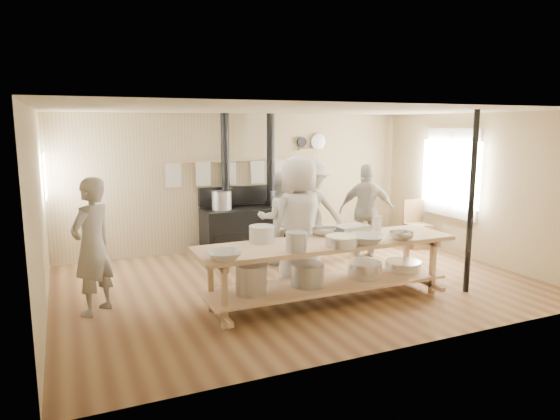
{
  "coord_description": "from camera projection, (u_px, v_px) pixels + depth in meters",
  "views": [
    {
      "loc": [
        -3.21,
        -6.61,
        2.39
      ],
      "look_at": [
        -0.22,
        0.2,
        1.12
      ],
      "focal_mm": 32.0,
      "sensor_mm": 36.0,
      "label": 1
    }
  ],
  "objects": [
    {
      "name": "support_post",
      "position": [
        471.0,
        203.0,
        7.02
      ],
      "size": [
        0.08,
        0.08,
        2.6
      ],
      "primitive_type": "cylinder",
      "color": "black",
      "rests_on": "ground"
    },
    {
      "name": "window_right",
      "position": [
        452.0,
        173.0,
        9.31
      ],
      "size": [
        0.09,
        1.5,
        1.65
      ],
      "color": "beige",
      "rests_on": "ground"
    },
    {
      "name": "cook_right",
      "position": [
        367.0,
        211.0,
        9.07
      ],
      "size": [
        1.07,
        0.81,
        1.7
      ],
      "primitive_type": "imported",
      "rotation": [
        0.0,
        0.0,
        2.68
      ],
      "color": "#A59E92",
      "rests_on": "ground"
    },
    {
      "name": "bucket_galv",
      "position": [
        296.0,
        242.0,
        6.12
      ],
      "size": [
        0.29,
        0.29,
        0.24
      ],
      "primitive_type": "cylinder",
      "rotation": [
        0.0,
        0.0,
        -0.1
      ],
      "color": "gray",
      "rests_on": "prep_table"
    },
    {
      "name": "cook_far_left",
      "position": [
        92.0,
        246.0,
        6.29
      ],
      "size": [
        0.75,
        0.75,
        1.75
      ],
      "primitive_type": "imported",
      "rotation": [
        0.0,
        0.0,
        3.91
      ],
      "color": "#A59E92",
      "rests_on": "ground"
    },
    {
      "name": "cook_left",
      "position": [
        280.0,
        218.0,
        8.59
      ],
      "size": [
        0.89,
        0.76,
        1.6
      ],
      "primitive_type": "imported",
      "rotation": [
        0.0,
        0.0,
        2.93
      ],
      "color": "#A59E92",
      "rests_on": "ground"
    },
    {
      "name": "bowl_steel_a",
      "position": [
        324.0,
        232.0,
        7.03
      ],
      "size": [
        0.49,
        0.49,
        0.11
      ],
      "primitive_type": "imported",
      "rotation": [
        0.0,
        0.0,
        0.8
      ],
      "color": "silver",
      "rests_on": "prep_table"
    },
    {
      "name": "pitcher",
      "position": [
        377.0,
        223.0,
        7.37
      ],
      "size": [
        0.17,
        0.17,
        0.21
      ],
      "primitive_type": "cylinder",
      "rotation": [
        0.0,
        0.0,
        0.32
      ],
      "color": "silver",
      "rests_on": "prep_table"
    },
    {
      "name": "bowl_white_a",
      "position": [
        224.0,
        255.0,
        5.77
      ],
      "size": [
        0.44,
        0.44,
        0.1
      ],
      "primitive_type": "imported",
      "rotation": [
        0.0,
        0.0,
        -0.09
      ],
      "color": "silver",
      "rests_on": "prep_table"
    },
    {
      "name": "mixing_bowl_large",
      "position": [
        342.0,
        241.0,
        6.39
      ],
      "size": [
        0.49,
        0.49,
        0.14
      ],
      "primitive_type": "cylinder",
      "rotation": [
        0.0,
        0.0,
        -0.16
      ],
      "color": "silver",
      "rests_on": "prep_table"
    },
    {
      "name": "prep_table",
      "position": [
        327.0,
        265.0,
        6.74
      ],
      "size": [
        3.6,
        0.9,
        0.85
      ],
      "color": "tan",
      "rests_on": "ground"
    },
    {
      "name": "towel_rail",
      "position": [
        244.0,
        168.0,
        9.55
      ],
      "size": [
        3.0,
        0.04,
        0.47
      ],
      "color": "tan",
      "rests_on": "ground"
    },
    {
      "name": "chair",
      "position": [
        417.0,
        233.0,
        9.86
      ],
      "size": [
        0.47,
        0.47,
        0.93
      ],
      "rotation": [
        0.0,
        0.0,
        -0.1
      ],
      "color": "brown",
      "rests_on": "ground"
    },
    {
      "name": "deep_bowl_enamel",
      "position": [
        262.0,
        234.0,
        6.64
      ],
      "size": [
        0.42,
        0.42,
        0.21
      ],
      "primitive_type": "cylinder",
      "rotation": [
        0.0,
        0.0,
        0.26
      ],
      "color": "silver",
      "rests_on": "prep_table"
    },
    {
      "name": "cook_center",
      "position": [
        299.0,
        223.0,
        7.23
      ],
      "size": [
        1.08,
        0.83,
        1.96
      ],
      "primitive_type": "imported",
      "rotation": [
        0.0,
        0.0,
        3.38
      ],
      "color": "#A59E92",
      "rests_on": "ground"
    },
    {
      "name": "roasting_pan",
      "position": [
        350.0,
        229.0,
        7.2
      ],
      "size": [
        0.53,
        0.39,
        0.11
      ],
      "primitive_type": "cube",
      "rotation": [
        0.0,
        0.0,
        0.15
      ],
      "color": "#B2B2B7",
      "rests_on": "prep_table"
    },
    {
      "name": "bowl_white_b",
      "position": [
        366.0,
        239.0,
        6.54
      ],
      "size": [
        0.66,
        0.66,
        0.12
      ],
      "primitive_type": "imported",
      "rotation": [
        0.0,
        0.0,
        2.46
      ],
      "color": "silver",
      "rests_on": "prep_table"
    },
    {
      "name": "back_wall_shelf",
      "position": [
        311.0,
        144.0,
        10.08
      ],
      "size": [
        0.63,
        0.14,
        0.32
      ],
      "color": "tan",
      "rests_on": "ground"
    },
    {
      "name": "ground",
      "position": [
        298.0,
        283.0,
        7.64
      ],
      "size": [
        7.0,
        7.0,
        0.0
      ],
      "primitive_type": "plane",
      "color": "brown",
      "rests_on": "ground"
    },
    {
      "name": "left_opening",
      "position": [
        45.0,
        176.0,
        7.81
      ],
      "size": [
        0.0,
        0.9,
        0.9
      ],
      "color": "white",
      "rests_on": "ground"
    },
    {
      "name": "cook_by_window",
      "position": [
        311.0,
        213.0,
        8.47
      ],
      "size": [
        1.3,
        0.92,
        1.83
      ],
      "primitive_type": "imported",
      "rotation": [
        0.0,
        0.0,
        -0.22
      ],
      "color": "#A59E92",
      "rests_on": "ground"
    },
    {
      "name": "bowl_steel_b",
      "position": [
        401.0,
        236.0,
        6.76
      ],
      "size": [
        0.47,
        0.47,
        0.11
      ],
      "primitive_type": "imported",
      "rotation": [
        0.0,
        0.0,
        3.72
      ],
      "color": "silver",
      "rests_on": "prep_table"
    },
    {
      "name": "stove",
      "position": [
        249.0,
        225.0,
        9.46
      ],
      "size": [
        1.9,
        0.75,
        2.6
      ],
      "color": "black",
      "rests_on": "ground"
    },
    {
      "name": "room_shell",
      "position": [
        299.0,
        177.0,
        7.37
      ],
      "size": [
        7.0,
        7.0,
        7.0
      ],
      "color": "tan",
      "rests_on": "ground"
    }
  ]
}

